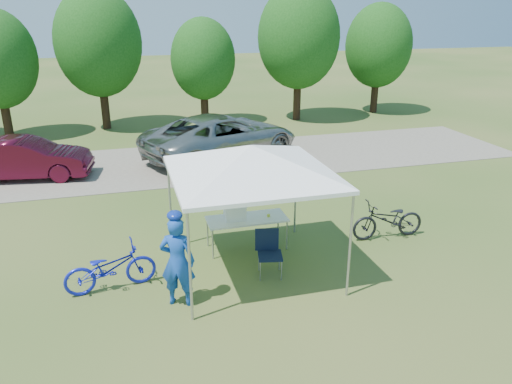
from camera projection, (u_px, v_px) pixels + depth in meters
ground at (252, 269)px, 10.65m from camera, size 100.00×100.00×0.00m
gravel_strip at (194, 162)px, 17.86m from camera, size 24.00×5.00×0.02m
canopy at (251, 149)px, 9.72m from camera, size 4.53×4.53×3.00m
treeline at (163, 47)px, 22.01m from camera, size 24.89×4.28×6.30m
folding_table at (247, 220)px, 11.33m from camera, size 1.82×0.76×0.75m
folding_chair at (269, 248)px, 10.29m from camera, size 0.58×0.60×0.96m
cooler at (235, 212)px, 11.18m from camera, size 0.48×0.33×0.35m
ice_cream_cup at (269, 215)px, 11.39m from camera, size 0.07×0.07×0.05m
cyclist at (178, 262)px, 9.11m from camera, size 0.75×0.62×1.77m
bike_blue at (110, 268)px, 9.74m from camera, size 1.84×0.88×0.93m
bike_dark at (388, 220)px, 11.90m from camera, size 1.81×0.68×0.94m
minivan at (222, 137)px, 18.00m from camera, size 6.44×4.88×1.62m
sedan at (26, 158)px, 15.97m from camera, size 4.15×1.96×1.31m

